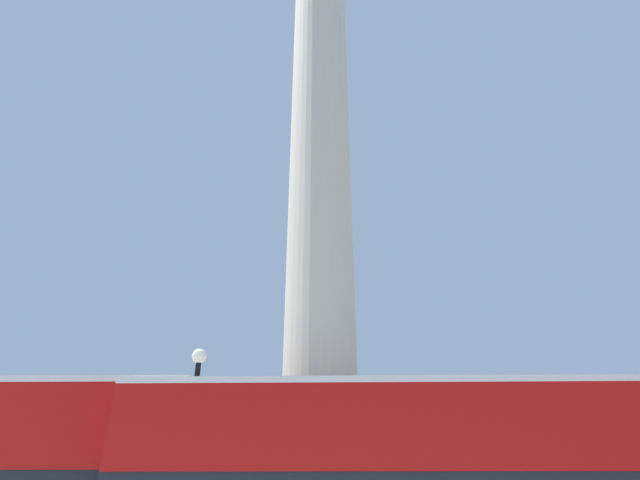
# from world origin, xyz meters

# --- Properties ---
(monument_column) EXTENTS (5.05, 5.05, 26.49)m
(monument_column) POSITION_xyz_m (0.00, 0.00, 10.32)
(monument_column) COLOR #ADA593
(monument_column) RESTS_ON ground_plane
(street_lamp) EXTENTS (0.38, 0.38, 5.77)m
(street_lamp) POSITION_xyz_m (-3.00, -1.61, 3.03)
(street_lamp) COLOR black
(street_lamp) RESTS_ON ground_plane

